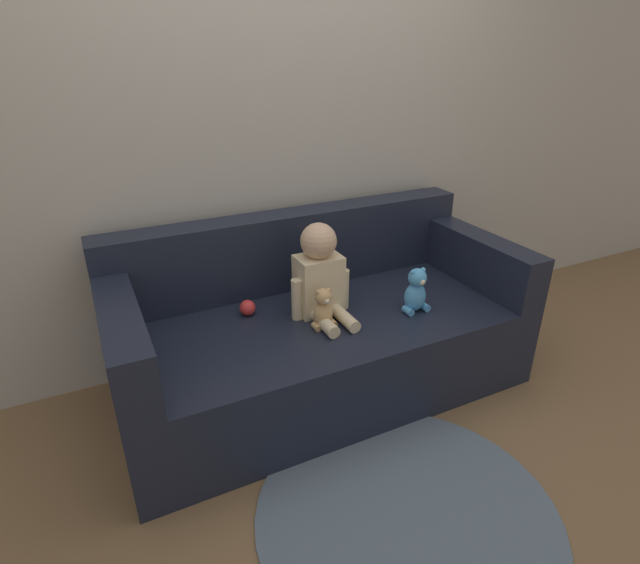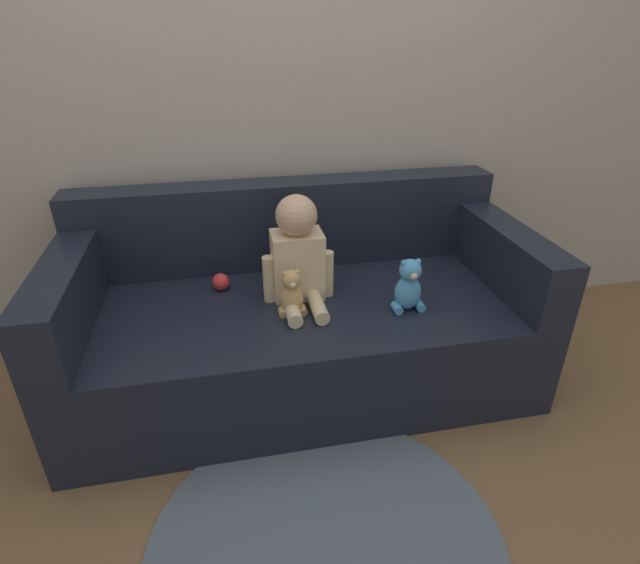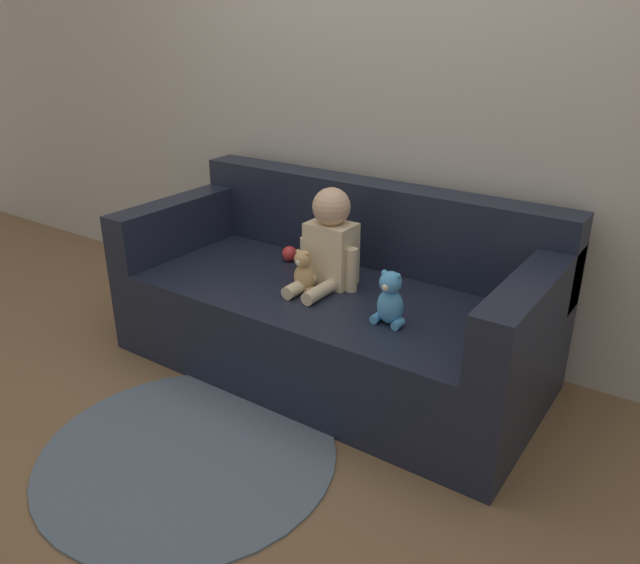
# 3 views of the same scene
# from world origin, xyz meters

# --- Properties ---
(ground_plane) EXTENTS (12.00, 12.00, 0.00)m
(ground_plane) POSITION_xyz_m (0.00, 0.00, 0.00)
(ground_plane) COLOR brown
(wall_back) EXTENTS (8.00, 0.05, 2.60)m
(wall_back) POSITION_xyz_m (0.00, 0.56, 1.30)
(wall_back) COLOR #ADA89E
(wall_back) RESTS_ON ground_plane
(couch) EXTENTS (2.04, 0.95, 0.86)m
(couch) POSITION_xyz_m (0.00, 0.05, 0.31)
(couch) COLOR black
(couch) RESTS_ON ground_plane
(person_baby) EXTENTS (0.31, 0.37, 0.46)m
(person_baby) POSITION_xyz_m (-0.01, 0.02, 0.64)
(person_baby) COLOR beige
(person_baby) RESTS_ON couch
(teddy_bear_brown) EXTENTS (0.12, 0.09, 0.20)m
(teddy_bear_brown) POSITION_xyz_m (-0.06, -0.12, 0.53)
(teddy_bear_brown) COLOR tan
(teddy_bear_brown) RESTS_ON couch
(plush_toy_side) EXTENTS (0.14, 0.11, 0.23)m
(plush_toy_side) POSITION_xyz_m (0.43, -0.18, 0.55)
(plush_toy_side) COLOR #4C9EDB
(plush_toy_side) RESTS_ON couch
(toy_ball) EXTENTS (0.08, 0.08, 0.08)m
(toy_ball) POSITION_xyz_m (-0.35, 0.15, 0.48)
(toy_ball) COLOR red
(toy_ball) RESTS_ON couch
(floor_rug) EXTENTS (1.19, 1.19, 0.01)m
(floor_rug) POSITION_xyz_m (-0.08, -0.88, 0.01)
(floor_rug) COLOR slate
(floor_rug) RESTS_ON ground_plane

